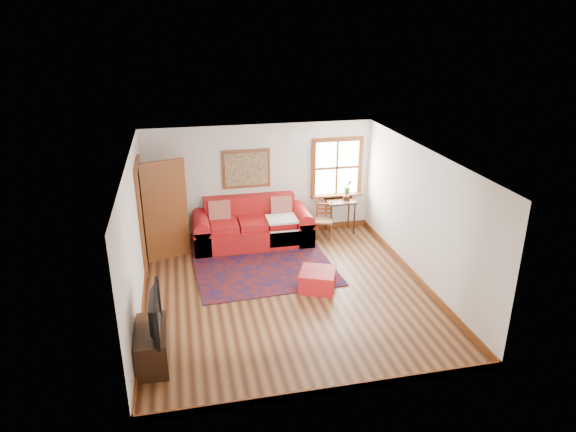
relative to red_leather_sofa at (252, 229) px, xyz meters
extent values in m
plane|color=#402011|center=(0.27, -2.26, -0.33)|extent=(5.50, 5.50, 0.00)
cube|color=silver|center=(0.27, 0.49, 0.92)|extent=(5.00, 0.04, 2.50)
cube|color=silver|center=(0.27, -5.01, 0.92)|extent=(5.00, 0.04, 2.50)
cube|color=silver|center=(-2.23, -2.26, 0.92)|extent=(0.04, 5.50, 2.50)
cube|color=silver|center=(2.77, -2.26, 0.92)|extent=(0.04, 5.50, 2.50)
cube|color=white|center=(0.27, -2.26, 2.17)|extent=(5.00, 5.50, 0.04)
cube|color=brown|center=(0.27, 0.47, -0.27)|extent=(5.00, 0.03, 0.12)
cube|color=brown|center=(-2.22, -2.26, -0.27)|extent=(0.03, 5.50, 0.12)
cube|color=brown|center=(2.75, -2.26, -0.27)|extent=(0.03, 5.50, 0.12)
cube|color=white|center=(2.02, 0.47, 1.12)|extent=(1.00, 0.02, 1.20)
cube|color=brown|center=(2.02, 0.46, 1.77)|extent=(1.18, 0.06, 0.09)
cube|color=brown|center=(2.02, 0.46, 0.48)|extent=(1.18, 0.06, 0.09)
cube|color=brown|center=(1.47, 0.46, 1.12)|extent=(0.09, 0.06, 1.20)
cube|color=brown|center=(2.56, 0.46, 1.12)|extent=(0.09, 0.06, 1.20)
cube|color=brown|center=(2.02, 0.46, 1.12)|extent=(1.00, 0.04, 0.05)
cube|color=brown|center=(2.02, 0.39, 0.50)|extent=(1.15, 0.20, 0.04)
imported|color=#2B6B25|center=(2.27, 0.37, 0.69)|extent=(0.18, 0.15, 0.33)
cube|color=black|center=(-2.22, -0.66, 0.70)|extent=(0.02, 0.90, 2.05)
cube|color=brown|center=(-2.19, -1.16, 0.70)|extent=(0.06, 0.09, 2.05)
cube|color=brown|center=(-2.19, -0.17, 0.70)|extent=(0.06, 0.09, 2.05)
cube|color=brown|center=(-2.19, -0.66, 1.77)|extent=(0.06, 1.08, 0.09)
cube|color=brown|center=(-1.77, -0.37, 0.70)|extent=(0.86, 0.35, 2.05)
cube|color=silver|center=(-1.77, -0.37, 0.80)|extent=(0.56, 0.22, 1.33)
cube|color=brown|center=(-0.03, 0.46, 1.22)|extent=(1.05, 0.04, 0.85)
cube|color=tan|center=(-0.03, 0.43, 1.22)|extent=(0.92, 0.03, 0.72)
cube|color=#5A140C|center=(0.05, -1.30, -0.32)|extent=(2.78, 2.28, 0.02)
cube|color=#AE1619|center=(-0.01, -0.06, -0.11)|extent=(2.53, 1.04, 0.44)
cube|color=#AE1619|center=(-0.01, 0.31, 0.39)|extent=(1.96, 0.29, 0.55)
cube|color=#AE1619|center=(-1.09, -0.06, -0.05)|extent=(0.35, 1.04, 0.55)
cube|color=#AE1619|center=(1.08, -0.06, -0.05)|extent=(0.35, 1.04, 0.55)
cube|color=orange|center=(-0.68, 0.13, 0.42)|extent=(0.46, 0.22, 0.48)
cube|color=orange|center=(0.67, 0.13, 0.42)|extent=(0.46, 0.22, 0.48)
cube|color=silver|center=(0.60, -0.26, 0.28)|extent=(0.64, 0.57, 0.04)
cube|color=#AE1619|center=(0.85, -2.25, -0.15)|extent=(0.81, 0.81, 0.35)
cube|color=#321D10|center=(2.04, 0.18, 0.42)|extent=(0.64, 0.48, 0.04)
cylinder|color=#321D10|center=(1.77, -0.02, 0.04)|extent=(0.04, 0.04, 0.73)
cylinder|color=#321D10|center=(2.31, -0.02, 0.04)|extent=(0.04, 0.04, 0.73)
cylinder|color=#321D10|center=(1.77, 0.38, 0.04)|extent=(0.04, 0.04, 0.73)
cylinder|color=#321D10|center=(2.31, 0.38, 0.04)|extent=(0.04, 0.04, 0.73)
cube|color=tan|center=(1.60, -0.05, 0.08)|extent=(0.47, 0.46, 0.04)
cylinder|color=brown|center=(1.40, -0.14, -0.13)|extent=(0.04, 0.04, 0.39)
cylinder|color=brown|center=(1.70, -0.24, -0.13)|extent=(0.04, 0.04, 0.39)
cylinder|color=brown|center=(1.49, 0.15, 0.08)|extent=(0.04, 0.04, 0.82)
cylinder|color=brown|center=(1.79, 0.05, 0.08)|extent=(0.04, 0.04, 0.82)
cube|color=brown|center=(1.64, 0.10, 0.30)|extent=(0.31, 0.13, 0.24)
cube|color=#321D10|center=(-2.00, -3.80, -0.06)|extent=(0.44, 0.97, 0.53)
imported|color=black|center=(-1.98, -3.84, 0.49)|extent=(0.13, 1.01, 0.58)
cylinder|color=silver|center=(-1.95, -3.37, 0.29)|extent=(0.12, 0.12, 0.18)
cylinder|color=#FFA53F|center=(-1.95, -3.37, 0.26)|extent=(0.07, 0.07, 0.12)
camera|label=1|loc=(-1.42, -10.17, 4.29)|focal=32.00mm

